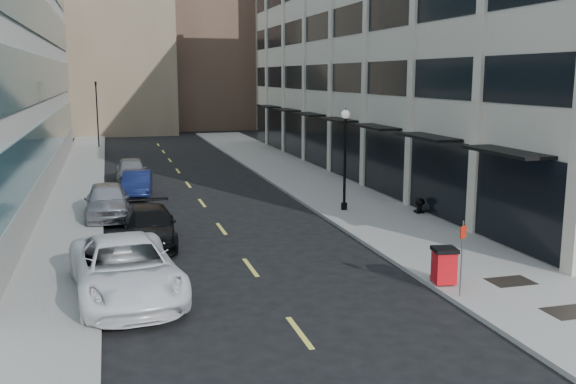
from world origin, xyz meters
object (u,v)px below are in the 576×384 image
car_blue_sedan (137,184)px  urn_planter (419,204)px  traffic_signal (96,86)px  lamppost (345,150)px  trash_bin (444,264)px  car_black_pickup (149,227)px  car_grey_sedan (131,171)px  car_silver_sedan (107,201)px  sign_post (462,248)px  car_white_van (126,269)px

car_blue_sedan → urn_planter: (12.80, -8.66, -0.13)m
traffic_signal → lamppost: traffic_signal is taller
urn_planter → trash_bin: bearing=-113.0°
car_blue_sedan → lamppost: lamppost is taller
car_black_pickup → car_blue_sedan: (0.00, 10.59, -0.02)m
car_grey_sedan → urn_planter: 18.71m
car_silver_sedan → car_black_pickup: bearing=-72.9°
traffic_signal → lamppost: size_ratio=1.40×
car_grey_sedan → trash_bin: 24.97m
car_blue_sedan → lamppost: (9.60, -6.97, 2.36)m
trash_bin → sign_post: size_ratio=0.51×
lamppost → urn_planter: (3.20, -1.70, -2.49)m
car_black_pickup → urn_planter: size_ratio=7.11×
car_silver_sedan → sign_post: size_ratio=2.15×
car_white_van → urn_planter: size_ratio=9.01×
car_white_van → car_blue_sedan: 16.75m
car_white_van → sign_post: (9.58, -3.01, 0.75)m
car_white_van → car_silver_sedan: (-0.52, 11.50, -0.05)m
car_grey_sedan → traffic_signal: bearing=96.6°
car_white_van → lamppost: size_ratio=1.30×
car_white_van → car_silver_sedan: 11.51m
lamppost → car_white_van: bearing=-137.6°
car_grey_sedan → lamppost: size_ratio=0.94×
traffic_signal → urn_planter: 37.51m
lamppost → car_black_pickup: bearing=-159.3°
trash_bin → urn_planter: bearing=76.2°
car_grey_sedan → car_black_pickup: bearing=-89.0°
car_silver_sedan → lamppost: size_ratio=1.00×
car_silver_sedan → car_blue_sedan: 5.46m
car_blue_sedan → urn_planter: bearing=-28.1°
trash_bin → traffic_signal: bearing=113.2°
car_grey_sedan → trash_bin: (8.73, -23.39, -0.01)m
car_silver_sedan → sign_post: sign_post is taller
car_blue_sedan → urn_planter: 15.46m
car_black_pickup → car_blue_sedan: car_black_pickup is taller
car_black_pickup → urn_planter: (12.80, 1.93, -0.15)m
traffic_signal → car_silver_sedan: size_ratio=1.41×
car_silver_sedan → lamppost: lamppost is taller
car_grey_sedan → car_silver_sedan: bearing=-97.8°
lamppost → sign_post: (-1.10, -12.75, -1.43)m
car_blue_sedan → car_grey_sedan: car_grey_sedan is taller
car_white_van → urn_planter: 16.05m
car_black_pickup → car_blue_sedan: bearing=92.5°
car_white_van → car_blue_sedan: size_ratio=1.49×
car_black_pickup → sign_post: sign_post is taller
car_grey_sedan → lamppost: 15.48m
car_grey_sedan → sign_post: bearing=-70.1°
trash_bin → sign_post: bearing=-85.6°
car_blue_sedan → car_white_van: bearing=-87.8°
car_grey_sedan → trash_bin: bearing=-69.0°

